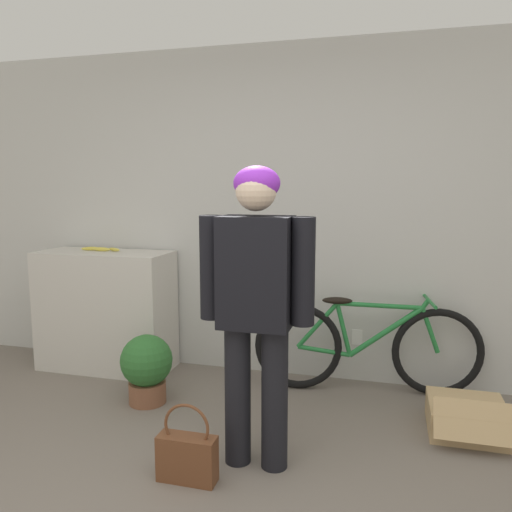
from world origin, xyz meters
TOP-DOWN VIEW (x-y plane):
  - wall_back at (0.00, 2.39)m, footprint 8.00×0.07m
  - side_shelf at (-1.50, 2.11)m, footprint 1.10×0.47m
  - person at (0.09, 1.01)m, footprint 0.62×0.25m
  - bicycle at (0.63, 2.16)m, footprint 1.65×0.46m
  - banana at (-1.54, 2.15)m, footprint 0.37×0.09m
  - handbag at (-0.21, 0.76)m, footprint 0.31×0.11m
  - cardboard_box at (1.27, 1.69)m, footprint 0.46×0.53m
  - potted_plant at (-0.85, 1.57)m, footprint 0.36×0.36m

SIDE VIEW (x-z plane):
  - cardboard_box at x=1.27m, z-range -0.04..0.23m
  - handbag at x=-0.21m, z-range -0.07..0.35m
  - potted_plant at x=-0.85m, z-range 0.02..0.51m
  - bicycle at x=0.63m, z-range -0.02..0.71m
  - side_shelf at x=-1.50m, z-range 0.00..0.99m
  - person at x=0.09m, z-range 0.15..1.78m
  - banana at x=-1.54m, z-range 0.99..1.02m
  - wall_back at x=0.00m, z-range 0.00..2.60m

